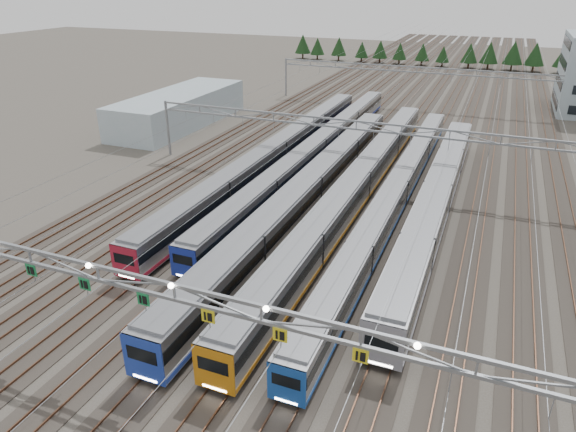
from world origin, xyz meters
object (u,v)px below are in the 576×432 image
at_px(west_shed, 179,109).
at_px(gantry_far, 416,74).
at_px(gantry_mid, 356,132).
at_px(train_b, 317,149).
at_px(train_f, 436,198).
at_px(train_d, 358,184).
at_px(gantry_near, 173,296).
at_px(train_c, 309,191).
at_px(train_e, 396,192).
at_px(train_a, 277,152).

bearing_deg(west_shed, gantry_far, 39.30).
xyz_separation_m(gantry_mid, gantry_far, (0.00, 45.00, 0.00)).
bearing_deg(train_b, train_f, -34.68).
height_order(train_b, gantry_mid, gantry_mid).
height_order(train_d, gantry_near, gantry_near).
bearing_deg(train_c, west_shed, 142.43).
height_order(train_c, train_e, train_c).
bearing_deg(train_c, gantry_near, -85.72).
bearing_deg(west_shed, train_a, -29.55).
bearing_deg(gantry_mid, train_b, 143.72).
relative_size(train_a, west_shed, 2.18).
height_order(train_a, train_f, train_f).
height_order(train_f, gantry_mid, gantry_mid).
bearing_deg(train_b, train_d, -51.83).
distance_m(gantry_mid, west_shed, 39.48).
bearing_deg(gantry_mid, west_shed, 156.96).
distance_m(gantry_near, gantry_mid, 40.12).
height_order(train_c, west_shed, west_shed).
xyz_separation_m(train_b, train_c, (4.50, -15.66, 0.28)).
height_order(train_f, west_shed, west_shed).
relative_size(gantry_near, west_shed, 1.88).
height_order(train_e, gantry_far, gantry_far).
xyz_separation_m(train_e, gantry_near, (-6.80, -33.62, 5.20)).
height_order(train_d, gantry_mid, gantry_mid).
bearing_deg(train_c, train_f, 13.34).
bearing_deg(train_a, train_d, -29.87).
bearing_deg(west_shed, train_f, -25.77).
relative_size(train_d, west_shed, 2.24).
height_order(train_e, west_shed, west_shed).
bearing_deg(train_a, west_shed, 150.45).
relative_size(train_e, gantry_far, 1.17).
xyz_separation_m(train_a, train_e, (18.00, -7.76, -0.16)).
xyz_separation_m(train_d, train_f, (9.00, -1.01, 0.10)).
bearing_deg(train_e, west_shed, 152.98).
distance_m(train_c, train_d, 6.16).
bearing_deg(train_e, gantry_far, 97.47).
height_order(train_a, west_shed, west_shed).
distance_m(train_c, train_e, 9.94).
relative_size(train_b, gantry_mid, 1.22).
bearing_deg(west_shed, train_e, -27.02).
bearing_deg(train_f, west_shed, 154.23).
bearing_deg(train_e, train_d, 179.96).
height_order(gantry_far, west_shed, gantry_far).
bearing_deg(train_b, train_c, -73.97).
height_order(gantry_mid, gantry_far, same).
bearing_deg(train_f, gantry_far, 102.09).
height_order(train_a, train_b, train_a).
distance_m(gantry_far, west_shed, 46.89).
height_order(train_d, west_shed, west_shed).
distance_m(train_d, west_shed, 44.22).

